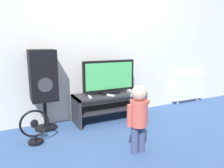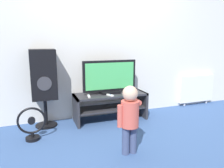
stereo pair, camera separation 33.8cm
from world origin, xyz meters
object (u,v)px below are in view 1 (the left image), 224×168
at_px(game_console, 130,91).
at_px(child, 138,113).
at_px(radiator, 188,87).
at_px(remote_secondary, 111,95).
at_px(floor_fan, 35,128).
at_px(remote_primary, 90,97).
at_px(speaker_tower, 43,77).
at_px(television, 109,77).

relative_size(game_console, child, 0.25).
relative_size(child, radiator, 1.01).
relative_size(game_console, remote_secondary, 1.52).
bearing_deg(game_console, remote_secondary, -165.63).
bearing_deg(floor_fan, remote_primary, 17.82).
height_order(speaker_tower, radiator, speaker_tower).
distance_m(remote_secondary, floor_fan, 1.19).
distance_m(remote_primary, child, 1.02).
relative_size(remote_secondary, speaker_tower, 0.11).
height_order(television, child, television).
height_order(child, speaker_tower, speaker_tower).
bearing_deg(radiator, game_console, -170.12).
xyz_separation_m(game_console, floor_fan, (-1.55, -0.31, -0.26)).
distance_m(remote_primary, speaker_tower, 0.72).
xyz_separation_m(remote_primary, child, (0.21, -1.00, 0.02)).
xyz_separation_m(remote_primary, radiator, (2.29, 0.32, -0.12)).
xyz_separation_m(remote_primary, remote_secondary, (0.32, -0.05, 0.00)).
relative_size(child, speaker_tower, 0.69).
xyz_separation_m(speaker_tower, radiator, (2.92, 0.15, -0.44)).
height_order(game_console, remote_primary, game_console).
xyz_separation_m(remote_primary, speaker_tower, (-0.63, 0.17, 0.32)).
distance_m(television, game_console, 0.43).
relative_size(remote_primary, child, 0.17).
xyz_separation_m(television, child, (-0.16, -1.11, -0.23)).
bearing_deg(radiator, child, -147.49).
height_order(child, radiator, child).
relative_size(television, floor_fan, 1.98).
xyz_separation_m(remote_secondary, radiator, (1.97, 0.38, -0.12)).
height_order(game_console, floor_fan, game_console).
height_order(remote_secondary, child, child).
distance_m(game_console, speaker_tower, 1.39).
xyz_separation_m(game_console, remote_primary, (-0.72, -0.05, -0.01)).
bearing_deg(remote_primary, floor_fan, -162.18).
bearing_deg(remote_primary, child, -77.91).
distance_m(television, floor_fan, 1.35).
height_order(remote_secondary, speaker_tower, speaker_tower).
bearing_deg(child, television, 81.86).
xyz_separation_m(remote_secondary, floor_fan, (-1.15, -0.21, -0.25)).
height_order(television, remote_primary, television).
distance_m(game_console, radiator, 1.60).
relative_size(speaker_tower, radiator, 1.46).
relative_size(television, game_console, 4.38).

